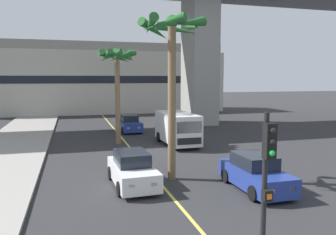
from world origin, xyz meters
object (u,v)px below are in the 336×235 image
(car_queue_front, at_px, (132,170))
(traffic_light_median_near, at_px, (266,181))
(car_queue_second, at_px, (129,124))
(palm_tree_near_median, at_px, (117,66))
(car_queue_third, at_px, (255,173))
(delivery_van, at_px, (177,128))
(palm_tree_mid_median, at_px, (171,49))

(car_queue_front, height_order, traffic_light_median_near, traffic_light_median_near)
(car_queue_second, relative_size, palm_tree_near_median, 0.58)
(car_queue_front, bearing_deg, car_queue_third, -21.62)
(delivery_van, bearing_deg, traffic_light_median_near, -101.15)
(palm_tree_mid_median, bearing_deg, traffic_light_median_near, -93.57)
(delivery_van, bearing_deg, car_queue_second, 108.29)
(car_queue_second, distance_m, palm_tree_mid_median, 16.38)
(car_queue_second, bearing_deg, car_queue_front, -98.91)
(car_queue_third, distance_m, palm_tree_mid_median, 6.84)
(palm_tree_near_median, bearing_deg, car_queue_front, -93.90)
(car_queue_front, xyz_separation_m, car_queue_third, (5.14, -2.04, 0.00))
(car_queue_second, xyz_separation_m, palm_tree_near_median, (-1.79, -5.63, 5.11))
(traffic_light_median_near, distance_m, palm_tree_mid_median, 9.94)
(car_queue_third, height_order, palm_tree_near_median, palm_tree_near_median)
(car_queue_third, relative_size, palm_tree_near_median, 0.58)
(car_queue_second, height_order, palm_tree_mid_median, palm_tree_mid_median)
(car_queue_third, distance_m, delivery_van, 10.71)
(traffic_light_median_near, bearing_deg, car_queue_second, 87.54)
(palm_tree_near_median, relative_size, palm_tree_mid_median, 0.90)
(palm_tree_mid_median, bearing_deg, car_queue_third, -38.29)
(traffic_light_median_near, xyz_separation_m, palm_tree_near_median, (-0.73, 19.03, 3.11))
(palm_tree_near_median, bearing_deg, delivery_van, -20.60)
(car_queue_front, height_order, palm_tree_near_median, palm_tree_near_median)
(traffic_light_median_near, relative_size, palm_tree_mid_median, 0.54)
(car_queue_third, bearing_deg, palm_tree_near_median, 109.95)
(traffic_light_median_near, bearing_deg, delivery_van, 78.85)
(car_queue_second, distance_m, palm_tree_near_median, 7.81)
(car_queue_front, xyz_separation_m, palm_tree_mid_median, (2.00, 0.44, 5.54))
(delivery_van, height_order, palm_tree_mid_median, palm_tree_mid_median)
(car_queue_front, distance_m, palm_tree_near_median, 11.44)
(delivery_van, bearing_deg, car_queue_third, -88.50)
(car_queue_second, distance_m, traffic_light_median_near, 24.77)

